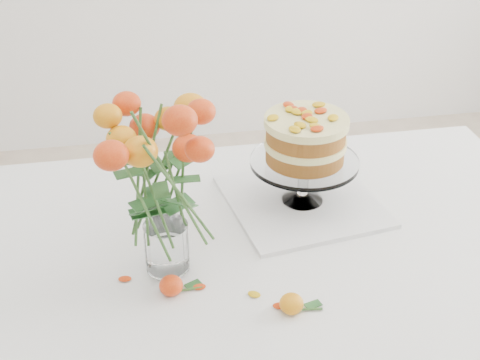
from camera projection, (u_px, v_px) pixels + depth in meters
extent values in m
cube|color=tan|center=(250.00, 260.00, 1.40)|extent=(1.40, 0.90, 0.04)
cylinder|color=tan|center=(428.00, 261.00, 2.00)|extent=(0.06, 0.06, 0.71)
cube|color=white|center=(250.00, 251.00, 1.39)|extent=(1.42, 0.92, 0.01)
cube|color=white|center=(218.00, 181.00, 1.83)|extent=(1.42, 0.01, 0.20)
cube|color=white|center=(302.00, 202.00, 1.54)|extent=(0.37, 0.37, 0.01)
cylinder|color=silver|center=(303.00, 179.00, 1.50)|extent=(0.02, 0.02, 0.08)
cylinder|color=silver|center=(304.00, 162.00, 1.48)|extent=(0.24, 0.24, 0.01)
cylinder|color=#975522|center=(305.00, 153.00, 1.47)|extent=(0.20, 0.20, 0.03)
cylinder|color=beige|center=(305.00, 143.00, 1.46)|extent=(0.21, 0.21, 0.02)
cylinder|color=#975522|center=(306.00, 132.00, 1.44)|extent=(0.20, 0.20, 0.03)
cylinder|color=beige|center=(307.00, 121.00, 1.43)|extent=(0.22, 0.22, 0.02)
cylinder|color=silver|center=(168.00, 268.00, 1.33)|extent=(0.07, 0.07, 0.01)
cylinder|color=silver|center=(167.00, 246.00, 1.30)|extent=(0.09, 0.09, 0.10)
ellipsoid|color=orange|center=(291.00, 304.00, 1.22)|extent=(0.04, 0.04, 0.04)
cylinder|color=#366127|center=(308.00, 310.00, 1.23)|extent=(0.05, 0.01, 0.00)
ellipsoid|color=red|center=(171.00, 285.00, 1.26)|extent=(0.05, 0.05, 0.04)
cylinder|color=#366127|center=(188.00, 290.00, 1.28)|extent=(0.05, 0.01, 0.00)
ellipsoid|color=gold|center=(199.00, 287.00, 1.28)|extent=(0.03, 0.02, 0.00)
ellipsoid|color=gold|center=(254.00, 294.00, 1.27)|extent=(0.03, 0.02, 0.00)
ellipsoid|color=gold|center=(280.00, 306.00, 1.24)|extent=(0.03, 0.02, 0.00)
ellipsoid|color=gold|center=(125.00, 279.00, 1.30)|extent=(0.03, 0.02, 0.00)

